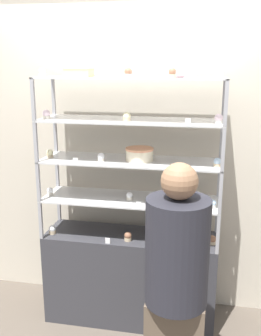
% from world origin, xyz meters
% --- Properties ---
extents(ground_plane, '(20.00, 20.00, 0.00)m').
position_xyz_m(ground_plane, '(0.00, 0.00, 0.00)').
color(ground_plane, brown).
extents(back_wall, '(8.00, 0.05, 2.60)m').
position_xyz_m(back_wall, '(0.00, 0.35, 1.30)').
color(back_wall, beige).
rests_on(back_wall, ground_plane).
extents(display_base, '(1.35, 0.40, 0.74)m').
position_xyz_m(display_base, '(0.00, 0.00, 0.37)').
color(display_base, '#333338').
rests_on(display_base, ground_plane).
extents(display_riser_lower, '(1.35, 0.40, 0.30)m').
position_xyz_m(display_riser_lower, '(0.00, 0.00, 1.02)').
color(display_riser_lower, '#99999E').
rests_on(display_riser_lower, display_base).
extents(display_riser_middle, '(1.35, 0.40, 0.30)m').
position_xyz_m(display_riser_middle, '(0.00, 0.00, 1.33)').
color(display_riser_middle, '#99999E').
rests_on(display_riser_middle, display_riser_lower).
extents(display_riser_upper, '(1.35, 0.40, 0.30)m').
position_xyz_m(display_riser_upper, '(0.00, 0.00, 1.63)').
color(display_riser_upper, '#99999E').
rests_on(display_riser_upper, display_riser_middle).
extents(display_riser_top, '(1.35, 0.40, 0.30)m').
position_xyz_m(display_riser_top, '(0.00, 0.00, 1.93)').
color(display_riser_top, '#99999E').
rests_on(display_riser_top, display_riser_upper).
extents(layer_cake_centerpiece, '(0.21, 0.21, 0.10)m').
position_xyz_m(layer_cake_centerpiece, '(0.07, -0.00, 1.39)').
color(layer_cake_centerpiece, beige).
rests_on(layer_cake_centerpiece, display_riser_middle).
extents(sheet_cake_frosted, '(0.19, 0.15, 0.06)m').
position_xyz_m(sheet_cake_frosted, '(-0.38, -0.01, 1.98)').
color(sheet_cake_frosted, '#DBBC84').
rests_on(sheet_cake_frosted, display_riser_top).
extents(cupcake_0, '(0.06, 0.06, 0.07)m').
position_xyz_m(cupcake_0, '(-0.61, -0.09, 0.77)').
color(cupcake_0, '#CCB28C').
rests_on(cupcake_0, display_base).
extents(cupcake_1, '(0.06, 0.06, 0.07)m').
position_xyz_m(cupcake_1, '(0.00, -0.10, 0.77)').
color(cupcake_1, '#CCB28C').
rests_on(cupcake_1, display_base).
extents(cupcake_2, '(0.06, 0.06, 0.07)m').
position_xyz_m(cupcake_2, '(0.63, -0.04, 0.77)').
color(cupcake_2, '#CCB28C').
rests_on(cupcake_2, display_base).
extents(price_tag_0, '(0.04, 0.00, 0.04)m').
position_xyz_m(price_tag_0, '(-0.14, -0.18, 0.76)').
color(price_tag_0, white).
rests_on(price_tag_0, display_base).
extents(cupcake_3, '(0.05, 0.05, 0.06)m').
position_xyz_m(cupcake_3, '(-0.63, -0.05, 1.07)').
color(cupcake_3, beige).
rests_on(cupcake_3, display_riser_lower).
extents(cupcake_4, '(0.05, 0.05, 0.06)m').
position_xyz_m(cupcake_4, '(0.00, -0.04, 1.07)').
color(cupcake_4, beige).
rests_on(cupcake_4, display_riser_lower).
extents(cupcake_5, '(0.05, 0.05, 0.06)m').
position_xyz_m(cupcake_5, '(0.62, -0.09, 1.07)').
color(cupcake_5, white).
rests_on(cupcake_5, display_riser_lower).
extents(price_tag_1, '(0.04, 0.00, 0.04)m').
position_xyz_m(price_tag_1, '(0.10, -0.18, 1.06)').
color(price_tag_1, white).
rests_on(price_tag_1, display_riser_lower).
extents(cupcake_6, '(0.05, 0.05, 0.06)m').
position_xyz_m(cupcake_6, '(-0.62, -0.03, 1.37)').
color(cupcake_6, '#CCB28C').
rests_on(cupcake_6, display_riser_middle).
extents(cupcake_7, '(0.05, 0.05, 0.06)m').
position_xyz_m(cupcake_7, '(-0.21, -0.07, 1.37)').
color(cupcake_7, beige).
rests_on(cupcake_7, display_riser_middle).
extents(cupcake_8, '(0.05, 0.05, 0.06)m').
position_xyz_m(cupcake_8, '(0.63, -0.07, 1.37)').
color(cupcake_8, '#CCB28C').
rests_on(cupcake_8, display_riser_middle).
extents(price_tag_2, '(0.04, 0.00, 0.04)m').
position_xyz_m(price_tag_2, '(-0.37, -0.18, 1.37)').
color(price_tag_2, white).
rests_on(price_tag_2, display_riser_middle).
extents(cupcake_9, '(0.06, 0.06, 0.07)m').
position_xyz_m(cupcake_9, '(-0.62, -0.06, 1.68)').
color(cupcake_9, beige).
rests_on(cupcake_9, display_riser_upper).
extents(cupcake_10, '(0.06, 0.06, 0.07)m').
position_xyz_m(cupcake_10, '(-0.01, -0.08, 1.68)').
color(cupcake_10, '#CCB28C').
rests_on(cupcake_10, display_riser_upper).
extents(cupcake_11, '(0.06, 0.06, 0.07)m').
position_xyz_m(cupcake_11, '(0.62, -0.07, 1.68)').
color(cupcake_11, white).
rests_on(cupcake_11, display_riser_upper).
extents(price_tag_3, '(0.04, 0.00, 0.04)m').
position_xyz_m(price_tag_3, '(0.42, -0.18, 1.67)').
color(price_tag_3, white).
rests_on(price_tag_3, display_riser_upper).
extents(cupcake_12, '(0.05, 0.05, 0.06)m').
position_xyz_m(cupcake_12, '(-0.63, -0.07, 1.98)').
color(cupcake_12, white).
rests_on(cupcake_12, display_riser_top).
extents(cupcake_13, '(0.05, 0.05, 0.06)m').
position_xyz_m(cupcake_13, '(0.00, -0.08, 1.98)').
color(cupcake_13, white).
rests_on(cupcake_13, display_riser_top).
extents(cupcake_14, '(0.05, 0.05, 0.06)m').
position_xyz_m(cupcake_14, '(0.30, -0.10, 1.98)').
color(cupcake_14, '#CCB28C').
rests_on(cupcake_14, display_riser_top).
extents(cupcake_15, '(0.05, 0.05, 0.06)m').
position_xyz_m(cupcake_15, '(0.61, -0.05, 1.98)').
color(cupcake_15, beige).
rests_on(cupcake_15, display_riser_top).
extents(price_tag_4, '(0.04, 0.00, 0.04)m').
position_xyz_m(price_tag_4, '(0.44, -0.18, 1.97)').
color(price_tag_4, white).
rests_on(price_tag_4, display_riser_top).
extents(donut_glazed, '(0.14, 0.14, 0.04)m').
position_xyz_m(donut_glazed, '(0.32, 0.04, 1.97)').
color(donut_glazed, '#EFB2BC').
rests_on(donut_glazed, display_riser_top).
extents(customer_figure, '(0.36, 0.36, 1.54)m').
position_xyz_m(customer_figure, '(0.42, -0.78, 0.82)').
color(customer_figure, brown).
rests_on(customer_figure, ground_plane).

